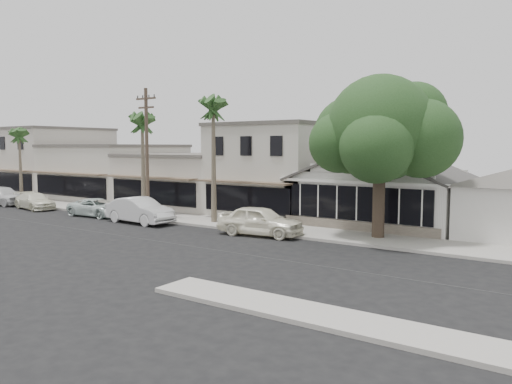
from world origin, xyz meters
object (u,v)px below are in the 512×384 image
Objects in this scene: car_1 at (140,210)px; car_0 at (260,221)px; utility_pole at (147,151)px; car_4 at (2,195)px; shade_tree at (381,132)px; car_3 at (35,201)px; car_2 at (97,208)px.

car_0 is at bearing -82.77° from car_1.
utility_pole is 1.74× the size of car_1.
shade_tree is (32.62, 3.29, 5.01)m from car_4.
utility_pole reaches higher than car_3.
shade_tree is at bearing -74.15° from car_1.
car_1 reaches higher than car_0.
car_3 is (-11.89, -1.13, -4.13)m from utility_pole.
utility_pole reaches higher than car_0.
car_2 is 0.52× the size of shade_tree.
car_3 is (-21.68, -0.53, -0.19)m from car_0.
utility_pole reaches higher than shade_tree.
car_4 is (-26.68, -0.47, -0.01)m from car_0.
car_3 reaches higher than car_2.
car_0 is 8.27m from shade_tree.
car_3 is (-12.55, 0.23, -0.19)m from car_1.
car_3 is at bearing -173.09° from shade_tree.
car_0 is at bearing -92.57° from car_2.
car_0 reaches higher than car_4.
utility_pole is 1.81× the size of car_0.
car_1 is (0.66, -1.36, -3.94)m from utility_pole.
utility_pole is at bearing -82.33° from car_2.
car_1 is (-9.13, -0.75, 0.00)m from car_0.
car_4 is at bearing 83.95° from car_0.
utility_pole is 1.83× the size of car_4.
car_3 is 5.00m from car_4.
car_0 is 14.13m from car_2.
utility_pole is at bearing 79.41° from car_0.
utility_pole is at bearing -76.62° from car_3.
shade_tree is (5.95, 2.82, 5.00)m from car_0.
car_4 is (-12.55, -0.21, 0.20)m from car_2.
shade_tree is (27.62, 3.35, 5.19)m from car_3.
car_0 is at bearing -93.43° from car_4.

